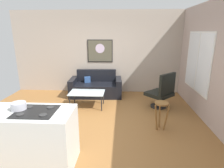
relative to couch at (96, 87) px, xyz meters
name	(u,v)px	position (x,y,z in m)	size (l,w,h in m)	color
ground	(96,122)	(0.27, -1.93, -0.30)	(6.40, 6.40, 0.04)	olive
back_wall	(105,53)	(0.27, 0.50, 1.12)	(6.40, 0.05, 2.80)	#AEA091
right_wall	(210,63)	(2.89, -1.63, 1.12)	(0.05, 6.40, 2.80)	#B39D93
couch	(96,87)	(0.00, 0.00, 0.00)	(1.75, 0.92, 0.84)	black
coffee_table	(87,93)	(-0.11, -1.02, 0.12)	(0.98, 0.61, 0.44)	silver
armchair	(162,92)	(2.00, -0.98, 0.20)	(0.88, 0.88, 1.03)	black
bar_stool	(161,109)	(1.74, -2.19, 0.20)	(0.34, 0.34, 0.64)	brown
kitchen_counter	(20,138)	(-0.73, -3.46, 0.19)	(1.72, 0.71, 0.96)	silver
mixing_bowl	(19,106)	(-0.71, -3.40, 0.71)	(0.23, 0.23, 0.12)	silver
wall_painting	(100,51)	(0.11, 0.45, 1.18)	(0.87, 0.03, 0.77)	black
window	(198,62)	(2.85, -1.03, 1.05)	(0.03, 1.57, 1.54)	silver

